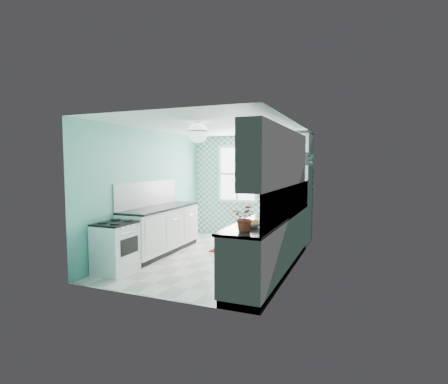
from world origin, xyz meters
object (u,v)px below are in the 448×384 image
at_px(potted_plant, 245,218).
at_px(microwave, 293,158).
at_px(stove, 116,246).
at_px(fruit_bowl, 252,225).
at_px(ceiling_light, 198,132).
at_px(sink, 285,209).
at_px(fridge, 293,204).

relative_size(potted_plant, microwave, 0.58).
relative_size(stove, fruit_bowl, 2.94).
height_order(ceiling_light, potted_plant, ceiling_light).
bearing_deg(sink, microwave, 94.26).
bearing_deg(stove, fruit_bowl, -5.42).
distance_m(fridge, fruit_bowl, 3.37).
bearing_deg(potted_plant, stove, 170.09).
distance_m(sink, potted_plant, 2.41).
bearing_deg(ceiling_light, sink, 47.80).
distance_m(ceiling_light, microwave, 2.84).
bearing_deg(potted_plant, ceiling_light, 138.02).
bearing_deg(fridge, microwave, 50.59).
height_order(fridge, fruit_bowl, fridge).
bearing_deg(fruit_bowl, ceiling_light, 146.70).
height_order(fridge, stove, fridge).
relative_size(stove, potted_plant, 2.35).
xyz_separation_m(sink, fruit_bowl, (-0.00, -2.12, 0.04)).
bearing_deg(fruit_bowl, stove, 176.96).
height_order(stove, fruit_bowl, fruit_bowl).
xyz_separation_m(ceiling_light, sink, (1.20, 1.33, -1.39)).
distance_m(fridge, stove, 4.01).
xyz_separation_m(sink, microwave, (-0.09, 1.26, 1.00)).
xyz_separation_m(potted_plant, microwave, (-0.09, 3.66, 0.82)).
relative_size(fridge, stove, 2.16).
bearing_deg(fruit_bowl, potted_plant, -90.00).
height_order(potted_plant, microwave, microwave).
bearing_deg(fruit_bowl, fridge, 91.53).
bearing_deg(potted_plant, microwave, 91.41).
xyz_separation_m(fridge, sink, (0.09, -1.26, 0.05)).
height_order(fridge, microwave, microwave).
bearing_deg(stove, potted_plant, -12.28).
height_order(sink, fruit_bowl, sink).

